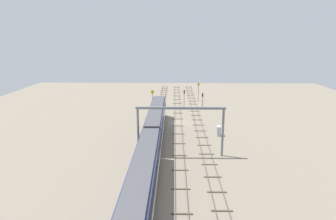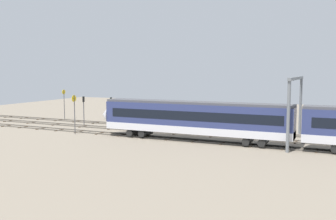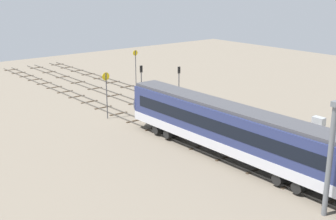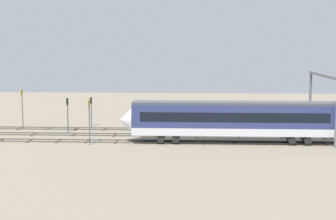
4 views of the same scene
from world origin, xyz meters
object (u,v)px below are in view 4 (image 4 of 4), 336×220
speed_sign_near_foreground (22,103)px  signal_light_trackside_departure (91,107)px  speed_sign_mid_trackside (89,115)px  signal_light_trackside_approach (68,110)px  train (334,122)px  relay_cabinet (238,120)px  overhead_gantry (323,91)px

speed_sign_near_foreground → signal_light_trackside_departure: 9.86m
speed_sign_mid_trackside → signal_light_trackside_approach: (4.60, -8.16, -0.50)m
train → relay_cabinet: bearing=-50.1°
overhead_gantry → signal_light_trackside_approach: 33.16m
train → relay_cabinet: (10.14, -12.13, -1.73)m
relay_cabinet → overhead_gantry: bearing=142.3°
signal_light_trackside_approach → speed_sign_mid_trackside: bearing=119.4°
signal_light_trackside_approach → relay_cabinet: (-23.14, -5.94, -2.09)m
signal_light_trackside_approach → signal_light_trackside_departure: bearing=-115.1°
overhead_gantry → signal_light_trackside_approach: bearing=-2.9°
train → speed_sign_near_foreground: speed_sign_near_foreground is taller
train → speed_sign_near_foreground: 42.27m
signal_light_trackside_departure → relay_cabinet: signal_light_trackside_departure is taller
speed_sign_mid_trackside → relay_cabinet: bearing=-142.8°
signal_light_trackside_approach → signal_light_trackside_departure: signal_light_trackside_approach is taller
speed_sign_near_foreground → train: bearing=165.5°
speed_sign_near_foreground → signal_light_trackside_departure: (-9.84, -0.30, -0.60)m
signal_light_trackside_departure → speed_sign_mid_trackside: bearing=100.5°
signal_light_trackside_approach → relay_cabinet: signal_light_trackside_approach is taller
speed_sign_mid_trackside → relay_cabinet: 23.43m
train → signal_light_trackside_approach: (33.28, -6.20, 0.36)m
train → signal_light_trackside_departure: bearing=-19.3°
overhead_gantry → speed_sign_near_foreground: (40.63, -6.09, -2.44)m
train → speed_sign_near_foreground: bearing=-14.5°
speed_sign_near_foreground → relay_cabinet: bearing=-177.2°
train → signal_light_trackside_departure: train is taller
overhead_gantry → speed_sign_mid_trackside: overhead_gantry is taller
speed_sign_mid_trackside → relay_cabinet: speed_sign_mid_trackside is taller
train → signal_light_trackside_departure: 32.93m
overhead_gantry → train: bearing=93.6°
train → overhead_gantry: bearing=-86.4°
speed_sign_near_foreground → signal_light_trackside_approach: size_ratio=1.16×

